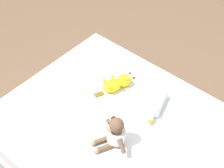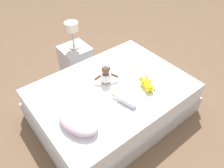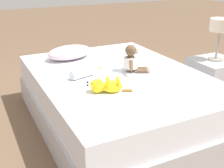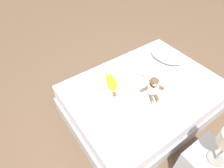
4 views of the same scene
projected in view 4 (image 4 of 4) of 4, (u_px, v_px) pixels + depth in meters
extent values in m
plane|color=brown|center=(141.00, 111.00, 2.56)|extent=(16.00, 16.00, 0.00)
cube|color=#B2B2B7|center=(142.00, 105.00, 2.48)|extent=(1.34, 1.83, 0.23)
cube|color=white|center=(144.00, 94.00, 2.32)|extent=(1.30, 1.77, 0.23)
ellipsoid|color=silver|center=(167.00, 56.00, 2.56)|extent=(0.50, 0.38, 0.12)
ellipsoid|color=brown|center=(152.00, 89.00, 2.12)|extent=(0.14, 0.14, 0.15)
cylinder|color=white|center=(152.00, 88.00, 2.11)|extent=(0.16, 0.16, 0.09)
sphere|color=brown|center=(154.00, 82.00, 2.04)|extent=(0.10, 0.10, 0.10)
ellipsoid|color=gray|center=(155.00, 85.00, 2.01)|extent=(0.07, 0.08, 0.04)
sphere|color=black|center=(157.00, 83.00, 2.01)|extent=(0.01, 0.01, 0.01)
sphere|color=black|center=(153.00, 84.00, 2.00)|extent=(0.01, 0.01, 0.01)
cylinder|color=brown|center=(158.00, 80.00, 2.03)|extent=(0.03, 0.02, 0.03)
cylinder|color=brown|center=(150.00, 81.00, 2.02)|extent=(0.03, 0.02, 0.03)
cylinder|color=brown|center=(161.00, 87.00, 2.12)|extent=(0.07, 0.10, 0.08)
cylinder|color=brown|center=(144.00, 89.00, 2.10)|extent=(0.07, 0.10, 0.08)
cylinder|color=brown|center=(157.00, 98.00, 2.09)|extent=(0.11, 0.08, 0.04)
cylinder|color=brown|center=(151.00, 99.00, 2.09)|extent=(0.11, 0.08, 0.04)
sphere|color=gray|center=(158.00, 102.00, 2.06)|extent=(0.04, 0.04, 0.04)
sphere|color=gray|center=(153.00, 102.00, 2.05)|extent=(0.04, 0.04, 0.04)
ellipsoid|color=yellow|center=(112.00, 85.00, 2.20)|extent=(0.18, 0.16, 0.08)
sphere|color=yellow|center=(110.00, 79.00, 2.27)|extent=(0.10, 0.10, 0.10)
cone|color=yellow|center=(107.00, 76.00, 2.28)|extent=(0.07, 0.05, 0.05)
sphere|color=black|center=(106.00, 74.00, 2.30)|extent=(0.02, 0.02, 0.02)
cone|color=yellow|center=(111.00, 75.00, 2.29)|extent=(0.07, 0.05, 0.05)
sphere|color=black|center=(111.00, 73.00, 2.31)|extent=(0.02, 0.02, 0.02)
sphere|color=red|center=(107.00, 77.00, 2.24)|extent=(0.02, 0.02, 0.02)
sphere|color=red|center=(112.00, 77.00, 2.25)|extent=(0.02, 0.02, 0.02)
ellipsoid|color=yellow|center=(108.00, 82.00, 2.19)|extent=(0.04, 0.04, 0.05)
ellipsoid|color=yellow|center=(115.00, 80.00, 2.20)|extent=(0.04, 0.04, 0.05)
ellipsoid|color=yellow|center=(110.00, 86.00, 2.14)|extent=(0.04, 0.04, 0.05)
ellipsoid|color=yellow|center=(116.00, 85.00, 2.15)|extent=(0.04, 0.04, 0.05)
cube|color=brown|center=(114.00, 94.00, 2.15)|extent=(0.08, 0.07, 0.01)
cylinder|color=silver|center=(132.00, 70.00, 2.40)|extent=(0.22, 0.13, 0.07)
cylinder|color=silver|center=(140.00, 74.00, 2.34)|extent=(0.07, 0.04, 0.03)
cylinder|color=gold|center=(143.00, 76.00, 2.32)|extent=(0.02, 0.04, 0.04)
cylinder|color=gray|center=(215.00, 159.00, 1.62)|extent=(0.14, 0.14, 0.02)
cylinder|color=gray|center=(222.00, 152.00, 1.52)|extent=(0.02, 0.02, 0.26)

